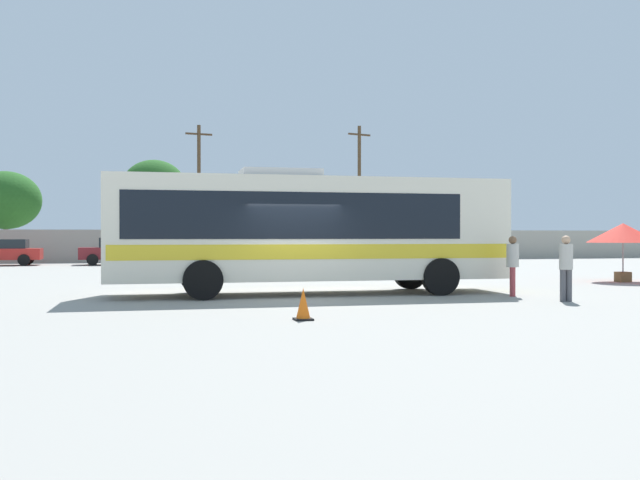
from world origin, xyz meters
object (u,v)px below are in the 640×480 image
vendor_umbrella_secondary_red (623,234)px  traffic_cone_on_apron (303,305)px  coach_bus_cream_yellow (305,228)px  passenger_waiting_on_apron (566,264)px  utility_pole_near (359,190)px  roadside_tree_left (6,200)px  roadside_tree_midleft (154,187)px  parked_car_leftmost_red (2,252)px  parked_car_second_maroon (116,251)px  utility_pole_far (199,190)px  attendant_by_bus_door (513,262)px

vendor_umbrella_secondary_red → traffic_cone_on_apron: vendor_umbrella_secondary_red is taller
coach_bus_cream_yellow → passenger_waiting_on_apron: 7.08m
utility_pole_near → roadside_tree_left: 23.92m
vendor_umbrella_secondary_red → traffic_cone_on_apron: (-13.78, -8.52, -1.43)m
roadside_tree_midleft → traffic_cone_on_apron: 38.52m
utility_pole_near → parked_car_leftmost_red: bearing=-167.4°
parked_car_leftmost_red → roadside_tree_midleft: size_ratio=0.62×
parked_car_second_maroon → utility_pole_far: bearing=49.3°
attendant_by_bus_door → utility_pole_far: size_ratio=0.18×
passenger_waiting_on_apron → parked_car_second_maroon: 28.97m
vendor_umbrella_secondary_red → parked_car_second_maroon: (-18.00, 20.28, -0.93)m
passenger_waiting_on_apron → utility_pole_far: 33.40m
passenger_waiting_on_apron → utility_pole_near: utility_pole_near is taller
roadside_tree_left → utility_pole_far: bearing=-15.0°
attendant_by_bus_door → parked_car_leftmost_red: attendant_by_bus_door is taller
attendant_by_bus_door → traffic_cone_on_apron: (-6.83, -3.99, -0.63)m
utility_pole_far → traffic_cone_on_apron: 35.10m
passenger_waiting_on_apron → traffic_cone_on_apron: (-7.34, -2.24, -0.63)m
roadside_tree_midleft → attendant_by_bus_door: bearing=-75.7°
roadside_tree_left → vendor_umbrella_secondary_red: bearing=-49.5°
passenger_waiting_on_apron → vendor_umbrella_secondary_red: size_ratio=0.66×
passenger_waiting_on_apron → roadside_tree_left: bearing=117.8°
passenger_waiting_on_apron → utility_pole_near: size_ratio=0.18×
coach_bus_cream_yellow → utility_pole_near: size_ratio=1.21×
vendor_umbrella_secondary_red → roadside_tree_midleft: (-15.67, 29.66, 3.35)m
utility_pole_far → parked_car_leftmost_red: bearing=-154.3°
vendor_umbrella_secondary_red → parked_car_leftmost_red: size_ratio=0.59×
parked_car_leftmost_red → parked_car_second_maroon: 6.18m
utility_pole_far → roadside_tree_midleft: (-2.84, 3.37, 0.39)m
utility_pole_near → roadside_tree_left: size_ratio=1.56×
coach_bus_cream_yellow → parked_car_leftmost_red: bearing=117.0°
vendor_umbrella_secondary_red → roadside_tree_left: (-25.34, 29.63, 2.28)m
traffic_cone_on_apron → utility_pole_far: bearing=88.4°
vendor_umbrella_secondary_red → traffic_cone_on_apron: size_ratio=3.95×
coach_bus_cream_yellow → parked_car_second_maroon: 23.45m
attendant_by_bus_door → passenger_waiting_on_apron: bearing=-73.8°
attendant_by_bus_door → coach_bus_cream_yellow: bearing=158.7°
utility_pole_near → roadside_tree_left: bearing=170.9°
utility_pole_near → roadside_tree_left: (-23.60, 3.78, -0.83)m
parked_car_second_maroon → utility_pole_near: 17.66m
passenger_waiting_on_apron → traffic_cone_on_apron: 7.70m
coach_bus_cream_yellow → parked_car_leftmost_red: coach_bus_cream_yellow is taller
parked_car_leftmost_red → parked_car_second_maroon: parked_car_second_maroon is taller
parked_car_leftmost_red → traffic_cone_on_apron: (10.37, -29.34, -0.46)m
coach_bus_cream_yellow → attendant_by_bus_door: size_ratio=6.83×
vendor_umbrella_secondary_red → parked_car_leftmost_red: 31.91m
parked_car_leftmost_red → traffic_cone_on_apron: size_ratio=6.71×
vendor_umbrella_secondary_red → roadside_tree_midleft: 33.71m
vendor_umbrella_secondary_red → utility_pole_far: bearing=116.0°
roadside_tree_left → roadside_tree_midleft: bearing=0.2°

